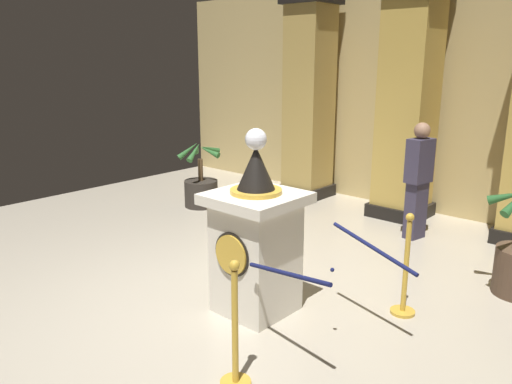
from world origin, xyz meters
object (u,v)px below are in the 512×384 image
stanchion_near (235,343)px  stanchion_far (405,279)px  pedestal_clock (256,241)px  bystander_guest (418,178)px  potted_palm_left (201,188)px

stanchion_near → stanchion_far: stanchion_far is taller
pedestal_clock → bystander_guest: pedestal_clock is taller
stanchion_near → potted_palm_left: (-3.82, 3.11, -0.04)m
pedestal_clock → stanchion_near: (0.69, -1.00, -0.36)m
stanchion_near → bystander_guest: size_ratio=0.64×
potted_palm_left → pedestal_clock: bearing=-34.0°
pedestal_clock → potted_palm_left: (-3.12, 2.11, -0.40)m
stanchion_far → bystander_guest: bearing=112.7°
potted_palm_left → bystander_guest: (3.36, 0.92, 0.53)m
pedestal_clock → stanchion_far: bearing=38.8°
bystander_guest → pedestal_clock: bearing=-94.4°
potted_palm_left → bystander_guest: bearing=15.3°
stanchion_near → bystander_guest: (-0.46, 4.03, 0.49)m
stanchion_far → pedestal_clock: bearing=-141.2°
potted_palm_left → stanchion_near: bearing=-39.1°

